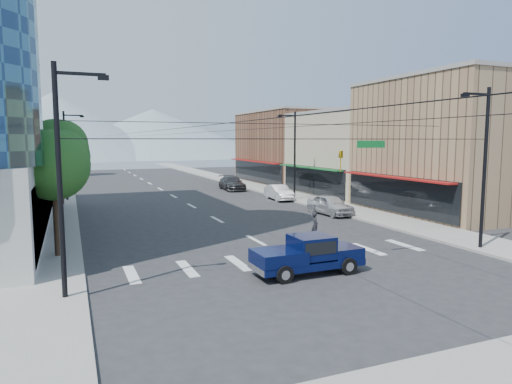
# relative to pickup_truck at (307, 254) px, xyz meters

# --- Properties ---
(ground) EXTENTS (160.00, 160.00, 0.00)m
(ground) POSITION_rel_pickup_truck_xyz_m (0.46, 1.38, -0.93)
(ground) COLOR #28282B
(ground) RESTS_ON ground
(sidewalk_left) EXTENTS (4.00, 120.00, 0.15)m
(sidewalk_left) POSITION_rel_pickup_truck_xyz_m (-11.54, 41.38, -0.85)
(sidewalk_left) COLOR gray
(sidewalk_left) RESTS_ON ground
(sidewalk_right) EXTENTS (4.00, 120.00, 0.15)m
(sidewalk_right) POSITION_rel_pickup_truck_xyz_m (12.46, 41.38, -0.85)
(sidewalk_right) COLOR gray
(sidewalk_right) RESTS_ON ground
(shop_near) EXTENTS (12.00, 14.00, 11.00)m
(shop_near) POSITION_rel_pickup_truck_xyz_m (20.46, 11.38, 4.57)
(shop_near) COLOR #8C6B4C
(shop_near) RESTS_ON ground
(shop_mid) EXTENTS (12.00, 14.00, 9.00)m
(shop_mid) POSITION_rel_pickup_truck_xyz_m (20.46, 25.38, 3.57)
(shop_mid) COLOR tan
(shop_mid) RESTS_ON ground
(shop_far) EXTENTS (12.00, 18.00, 10.00)m
(shop_far) POSITION_rel_pickup_truck_xyz_m (20.46, 41.38, 4.07)
(shop_far) COLOR brown
(shop_far) RESTS_ON ground
(clock_tower) EXTENTS (4.80, 4.80, 20.40)m
(clock_tower) POSITION_rel_pickup_truck_xyz_m (-16.04, 63.38, 9.72)
(clock_tower) COLOR #8C6B4C
(clock_tower) RESTS_ON ground
(mountain_left) EXTENTS (80.00, 80.00, 22.00)m
(mountain_left) POSITION_rel_pickup_truck_xyz_m (-14.54, 151.38, 10.07)
(mountain_left) COLOR gray
(mountain_left) RESTS_ON ground
(mountain_right) EXTENTS (90.00, 90.00, 18.00)m
(mountain_right) POSITION_rel_pickup_truck_xyz_m (20.46, 161.38, 8.07)
(mountain_right) COLOR gray
(mountain_right) RESTS_ON ground
(tree_near) EXTENTS (3.65, 3.64, 6.71)m
(tree_near) POSITION_rel_pickup_truck_xyz_m (-10.61, 7.48, 4.06)
(tree_near) COLOR black
(tree_near) RESTS_ON ground
(tree_midnear) EXTENTS (4.09, 4.09, 7.52)m
(tree_midnear) POSITION_rel_pickup_truck_xyz_m (-10.61, 14.48, 4.67)
(tree_midnear) COLOR black
(tree_midnear) RESTS_ON ground
(tree_midfar) EXTENTS (3.65, 3.64, 6.71)m
(tree_midfar) POSITION_rel_pickup_truck_xyz_m (-10.61, 21.48, 4.06)
(tree_midfar) COLOR black
(tree_midfar) RESTS_ON ground
(tree_far) EXTENTS (4.09, 4.09, 7.52)m
(tree_far) POSITION_rel_pickup_truck_xyz_m (-10.61, 28.48, 4.67)
(tree_far) COLOR black
(tree_far) RESTS_ON ground
(signal_rig) EXTENTS (21.80, 0.20, 9.00)m
(signal_rig) POSITION_rel_pickup_truck_xyz_m (0.65, 0.38, 3.72)
(signal_rig) COLOR black
(signal_rig) RESTS_ON ground
(lamp_pole_nw) EXTENTS (2.00, 0.25, 9.00)m
(lamp_pole_nw) POSITION_rel_pickup_truck_xyz_m (-10.21, 31.38, 4.01)
(lamp_pole_nw) COLOR black
(lamp_pole_nw) RESTS_ON ground
(lamp_pole_ne) EXTENTS (2.00, 0.25, 9.00)m
(lamp_pole_ne) POSITION_rel_pickup_truck_xyz_m (11.12, 23.38, 4.01)
(lamp_pole_ne) COLOR black
(lamp_pole_ne) RESTS_ON ground
(pickup_truck) EXTENTS (5.30, 2.14, 1.78)m
(pickup_truck) POSITION_rel_pickup_truck_xyz_m (0.00, 0.00, 0.00)
(pickup_truck) COLOR #08113F
(pickup_truck) RESTS_ON ground
(pedestrian) EXTENTS (0.56, 0.71, 1.73)m
(pedestrian) POSITION_rel_pickup_truck_xyz_m (3.97, 6.29, -0.06)
(pedestrian) COLOR black
(pedestrian) RESTS_ON ground
(parked_car_near) EXTENTS (2.23, 4.97, 1.66)m
(parked_car_near) POSITION_rel_pickup_truck_xyz_m (9.86, 14.12, -0.10)
(parked_car_near) COLOR #BCBDC1
(parked_car_near) RESTS_ON ground
(parked_car_mid) EXTENTS (1.90, 4.80, 1.56)m
(parked_car_mid) POSITION_rel_pickup_truck_xyz_m (9.86, 24.14, -0.15)
(parked_car_mid) COLOR silver
(parked_car_mid) RESTS_ON ground
(parked_car_far) EXTENTS (2.77, 5.98, 1.69)m
(parked_car_far) POSITION_rel_pickup_truck_xyz_m (8.49, 34.91, -0.08)
(parked_car_far) COLOR #313234
(parked_car_far) RESTS_ON ground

